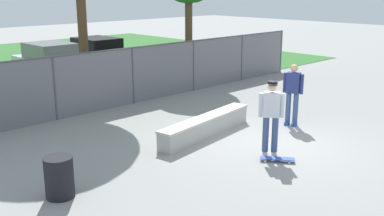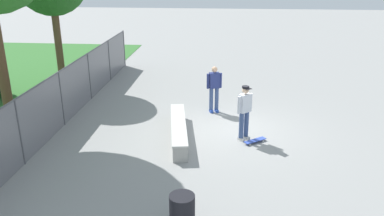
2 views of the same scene
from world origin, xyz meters
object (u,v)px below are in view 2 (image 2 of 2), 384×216
Objects in this scene: skateboarder at (245,110)px; bystander at (214,87)px; skateboard at (255,140)px; concrete_ledge at (179,130)px; trash_bin at (182,212)px.

bystander is (2.51, 1.06, -0.02)m from skateboarder.
concrete_ledge is at bearing 85.59° from skateboard.
concrete_ledge is at bearing 7.79° from trash_bin.
trash_bin is (-7.25, 0.43, -0.60)m from bystander.
skateboarder is 1.01× the size of bystander.
trash_bin is at bearing -172.21° from concrete_ledge.
trash_bin is (-4.74, -0.65, 0.14)m from concrete_ledge.
skateboard is 4.93m from trash_bin.
skateboarder reaches higher than trash_bin.
concrete_ledge is 1.98× the size of skateboarder.
skateboard is at bearing -152.04° from bystander.
concrete_ledge reaches higher than skateboard.
concrete_ledge is 4.79m from trash_bin.
skateboarder is at bearing -17.48° from trash_bin.
trash_bin is at bearing 176.57° from bystander.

